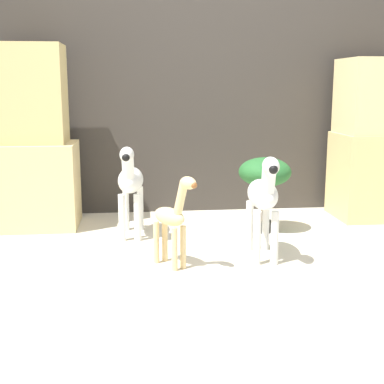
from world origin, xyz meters
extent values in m
plane|color=beige|center=(0.00, 0.00, 0.00)|extent=(14.00, 14.00, 0.00)
cube|color=#38332D|center=(0.00, 1.54, 1.10)|extent=(6.40, 0.08, 2.20)
cube|color=#DBC184|center=(-1.36, 1.13, 0.32)|extent=(0.66, 0.51, 0.64)
cube|color=#D1B775|center=(-1.36, 1.13, 0.99)|extent=(0.53, 0.41, 0.72)
cube|color=#D1B775|center=(1.36, 1.13, 0.34)|extent=(0.66, 0.51, 0.68)
cube|color=#DBC184|center=(1.36, 1.13, 0.97)|extent=(0.62, 0.48, 0.58)
cylinder|color=silver|center=(0.23, 0.06, 0.16)|extent=(0.05, 0.05, 0.33)
cylinder|color=silver|center=(0.13, 0.06, 0.16)|extent=(0.05, 0.05, 0.33)
cylinder|color=silver|center=(0.25, 0.34, 0.16)|extent=(0.05, 0.05, 0.33)
cylinder|color=silver|center=(0.14, 0.35, 0.16)|extent=(0.05, 0.05, 0.33)
ellipsoid|color=silver|center=(0.19, 0.20, 0.40)|extent=(0.20, 0.42, 0.18)
cylinder|color=silver|center=(0.18, 0.03, 0.53)|extent=(0.09, 0.14, 0.20)
ellipsoid|color=silver|center=(0.17, -0.03, 0.61)|extent=(0.10, 0.18, 0.10)
sphere|color=black|center=(0.17, -0.10, 0.60)|extent=(0.05, 0.05, 0.05)
cube|color=black|center=(0.18, 0.03, 0.54)|extent=(0.02, 0.08, 0.17)
cylinder|color=silver|center=(-0.58, 0.65, 0.16)|extent=(0.05, 0.05, 0.33)
cylinder|color=silver|center=(-0.68, 0.65, 0.16)|extent=(0.05, 0.05, 0.33)
cylinder|color=silver|center=(-0.55, 0.93, 0.16)|extent=(0.05, 0.05, 0.33)
cylinder|color=silver|center=(-0.66, 0.94, 0.16)|extent=(0.05, 0.05, 0.33)
ellipsoid|color=silver|center=(-0.62, 0.79, 0.40)|extent=(0.21, 0.42, 0.18)
cylinder|color=silver|center=(-0.63, 0.62, 0.53)|extent=(0.09, 0.14, 0.20)
ellipsoid|color=silver|center=(-0.64, 0.56, 0.61)|extent=(0.11, 0.18, 0.10)
sphere|color=black|center=(-0.64, 0.49, 0.60)|extent=(0.05, 0.05, 0.05)
cube|color=black|center=(-0.63, 0.62, 0.54)|extent=(0.03, 0.08, 0.17)
cylinder|color=#E0C184|center=(-0.32, 0.04, 0.13)|extent=(0.04, 0.04, 0.26)
cylinder|color=#E0C184|center=(-0.37, 0.01, 0.13)|extent=(0.04, 0.04, 0.26)
cylinder|color=#E0C184|center=(-0.42, 0.19, 0.13)|extent=(0.04, 0.04, 0.26)
cylinder|color=#E0C184|center=(-0.47, 0.16, 0.13)|extent=(0.04, 0.04, 0.26)
ellipsoid|color=#E0C184|center=(-0.39, 0.10, 0.30)|extent=(0.23, 0.27, 0.11)
cylinder|color=#E0C184|center=(-0.33, 0.01, 0.43)|extent=(0.10, 0.12, 0.22)
ellipsoid|color=#E0C184|center=(-0.30, -0.05, 0.53)|extent=(0.12, 0.14, 0.07)
sphere|color=brown|center=(-0.27, -0.09, 0.52)|extent=(0.04, 0.04, 0.04)
cylinder|color=black|center=(0.34, 0.78, 0.04)|extent=(0.13, 0.13, 0.08)
cylinder|color=brown|center=(0.34, 0.78, 0.21)|extent=(0.04, 0.04, 0.26)
ellipsoid|color=#235B28|center=(0.34, 0.78, 0.44)|extent=(0.38, 0.38, 0.21)
camera|label=1|loc=(-0.59, -2.94, 1.06)|focal=50.00mm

